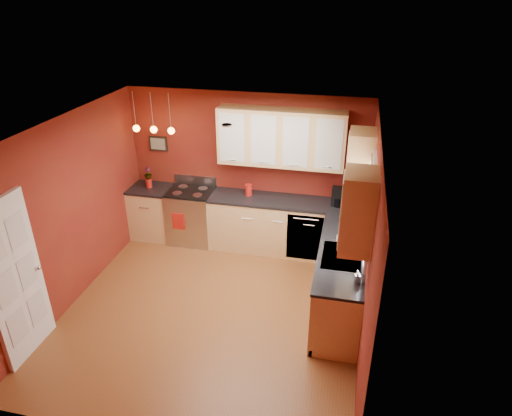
% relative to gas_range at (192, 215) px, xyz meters
% --- Properties ---
extents(floor, '(4.20, 4.20, 0.00)m').
position_rel_gas_range_xyz_m(floor, '(0.92, -1.80, -0.48)').
color(floor, brown).
rests_on(floor, ground).
extents(ceiling, '(4.00, 4.20, 0.02)m').
position_rel_gas_range_xyz_m(ceiling, '(0.92, -1.80, 2.12)').
color(ceiling, silver).
rests_on(ceiling, wall_back).
extents(wall_back, '(4.00, 0.02, 2.60)m').
position_rel_gas_range_xyz_m(wall_back, '(0.92, 0.30, 0.82)').
color(wall_back, maroon).
rests_on(wall_back, floor).
extents(wall_front, '(4.00, 0.02, 2.60)m').
position_rel_gas_range_xyz_m(wall_front, '(0.92, -3.90, 0.82)').
color(wall_front, maroon).
rests_on(wall_front, floor).
extents(wall_left, '(0.02, 4.20, 2.60)m').
position_rel_gas_range_xyz_m(wall_left, '(-1.08, -1.80, 0.82)').
color(wall_left, maroon).
rests_on(wall_left, floor).
extents(wall_right, '(0.02, 4.20, 2.60)m').
position_rel_gas_range_xyz_m(wall_right, '(2.92, -1.80, 0.82)').
color(wall_right, maroon).
rests_on(wall_right, floor).
extents(base_cabinets_back_left, '(0.70, 0.60, 0.90)m').
position_rel_gas_range_xyz_m(base_cabinets_back_left, '(-0.73, -0.00, -0.03)').
color(base_cabinets_back_left, '#DFB477').
rests_on(base_cabinets_back_left, floor).
extents(base_cabinets_back_right, '(2.54, 0.60, 0.90)m').
position_rel_gas_range_xyz_m(base_cabinets_back_right, '(1.65, -0.00, -0.03)').
color(base_cabinets_back_right, '#DFB477').
rests_on(base_cabinets_back_right, floor).
extents(base_cabinets_right, '(0.60, 2.10, 0.90)m').
position_rel_gas_range_xyz_m(base_cabinets_right, '(2.62, -1.35, -0.03)').
color(base_cabinets_right, '#DFB477').
rests_on(base_cabinets_right, floor).
extents(counter_back_left, '(0.70, 0.62, 0.04)m').
position_rel_gas_range_xyz_m(counter_back_left, '(-0.73, -0.00, 0.44)').
color(counter_back_left, black).
rests_on(counter_back_left, base_cabinets_back_left).
extents(counter_back_right, '(2.54, 0.62, 0.04)m').
position_rel_gas_range_xyz_m(counter_back_right, '(1.65, -0.00, 0.44)').
color(counter_back_right, black).
rests_on(counter_back_right, base_cabinets_back_right).
extents(counter_right, '(0.62, 2.10, 0.04)m').
position_rel_gas_range_xyz_m(counter_right, '(2.62, -1.35, 0.44)').
color(counter_right, black).
rests_on(counter_right, base_cabinets_right).
extents(gas_range, '(0.76, 0.64, 1.11)m').
position_rel_gas_range_xyz_m(gas_range, '(0.00, 0.00, 0.00)').
color(gas_range, '#B7B7BB').
rests_on(gas_range, floor).
extents(dishwasher_front, '(0.60, 0.02, 0.80)m').
position_rel_gas_range_xyz_m(dishwasher_front, '(2.02, -0.29, -0.03)').
color(dishwasher_front, '#B7B7BB').
rests_on(dishwasher_front, base_cabinets_back_right).
extents(sink, '(0.50, 0.70, 0.33)m').
position_rel_gas_range_xyz_m(sink, '(2.62, -1.50, 0.43)').
color(sink, '#99999E').
rests_on(sink, counter_right).
extents(window, '(0.06, 1.02, 1.22)m').
position_rel_gas_range_xyz_m(window, '(2.89, -1.50, 1.21)').
color(window, white).
rests_on(window, wall_right).
extents(door_left_wall, '(0.12, 0.82, 2.05)m').
position_rel_gas_range_xyz_m(door_left_wall, '(-1.05, -3.00, 0.54)').
color(door_left_wall, white).
rests_on(door_left_wall, floor).
extents(upper_cabinets_back, '(2.00, 0.35, 0.90)m').
position_rel_gas_range_xyz_m(upper_cabinets_back, '(1.52, 0.12, 1.47)').
color(upper_cabinets_back, '#DFB477').
rests_on(upper_cabinets_back, wall_back).
extents(upper_cabinets_right, '(0.35, 1.95, 0.90)m').
position_rel_gas_range_xyz_m(upper_cabinets_right, '(2.75, -1.48, 1.47)').
color(upper_cabinets_right, '#DFB477').
rests_on(upper_cabinets_right, wall_right).
extents(wall_picture, '(0.32, 0.03, 0.26)m').
position_rel_gas_range_xyz_m(wall_picture, '(-0.63, 0.28, 1.17)').
color(wall_picture, black).
rests_on(wall_picture, wall_back).
extents(pendant_lights, '(0.71, 0.11, 0.66)m').
position_rel_gas_range_xyz_m(pendant_lights, '(-0.53, -0.05, 1.53)').
color(pendant_lights, '#99999E').
rests_on(pendant_lights, ceiling).
extents(red_canister, '(0.12, 0.12, 0.19)m').
position_rel_gas_range_xyz_m(red_canister, '(1.01, 0.07, 0.55)').
color(red_canister, '#B21A13').
rests_on(red_canister, counter_back_right).
extents(red_vase, '(0.10, 0.10, 0.16)m').
position_rel_gas_range_xyz_m(red_vase, '(-0.75, 0.01, 0.54)').
color(red_vase, '#B21A13').
rests_on(red_vase, counter_back_left).
extents(flowers, '(0.14, 0.14, 0.22)m').
position_rel_gas_range_xyz_m(flowers, '(-0.75, 0.01, 0.71)').
color(flowers, '#B21A13').
rests_on(flowers, red_vase).
extents(coffee_maker, '(0.21, 0.21, 0.30)m').
position_rel_gas_range_xyz_m(coffee_maker, '(2.48, 0.01, 0.60)').
color(coffee_maker, black).
rests_on(coffee_maker, counter_back_right).
extents(soap_pump, '(0.09, 0.09, 0.17)m').
position_rel_gas_range_xyz_m(soap_pump, '(2.82, -2.05, 0.54)').
color(soap_pump, silver).
rests_on(soap_pump, counter_right).
extents(dish_towel, '(0.22, 0.01, 0.30)m').
position_rel_gas_range_xyz_m(dish_towel, '(-0.12, -0.33, 0.04)').
color(dish_towel, '#B21A13').
rests_on(dish_towel, gas_range).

